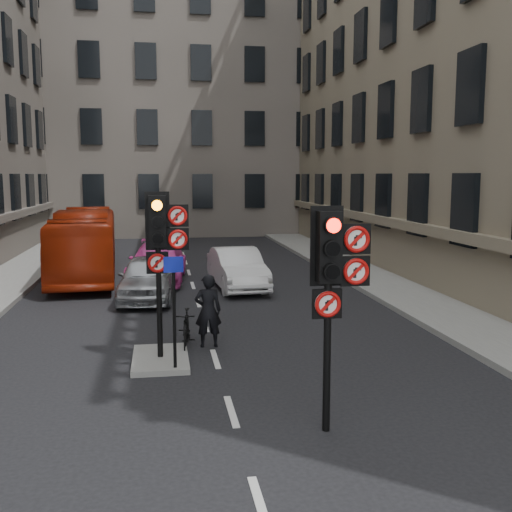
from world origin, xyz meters
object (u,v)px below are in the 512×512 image
object	(u,v)px
signal_far	(162,239)
car_silver	(147,278)
car_white	(237,269)
bus_red	(85,243)
signal_near	(334,271)
motorcyclist	(208,311)
car_pink	(157,263)
info_sign	(174,296)
motorcycle	(186,329)

from	to	relation	value
signal_far	car_silver	distance (m)	7.05
car_white	bus_red	bearing A→B (deg)	144.17
signal_near	car_silver	size ratio (longest dim) A/B	0.85
signal_far	bus_red	world-z (taller)	signal_far
signal_near	motorcyclist	world-z (taller)	signal_near
bus_red	car_silver	bearing A→B (deg)	-66.74
signal_far	car_pink	distance (m)	10.29
signal_near	info_sign	world-z (taller)	signal_near
signal_far	motorcycle	bearing A→B (deg)	62.38
car_silver	car_pink	bearing A→B (deg)	88.41
motorcycle	motorcyclist	world-z (taller)	motorcyclist
car_silver	car_pink	distance (m)	3.37
car_white	bus_red	distance (m)	6.68
car_silver	car_pink	world-z (taller)	car_pink
signal_near	car_white	bearing A→B (deg)	89.69
car_silver	car_white	size ratio (longest dim) A/B	0.97
car_silver	motorcyclist	world-z (taller)	motorcyclist
car_pink	motorcycle	world-z (taller)	car_pink
car_pink	motorcycle	bearing A→B (deg)	-80.37
motorcycle	info_sign	size ratio (longest dim) A/B	0.65
signal_near	motorcycle	size ratio (longest dim) A/B	2.40
car_silver	car_pink	xyz separation A→B (m)	(0.33, 3.36, 0.00)
signal_far	motorcyclist	size ratio (longest dim) A/B	2.05
signal_far	bus_red	size ratio (longest dim) A/B	0.37
signal_near	car_pink	size ratio (longest dim) A/B	0.72
motorcyclist	car_pink	bearing A→B (deg)	-82.88
signal_near	signal_far	distance (m)	4.77
info_sign	motorcyclist	bearing A→B (deg)	64.50
motorcycle	info_sign	world-z (taller)	info_sign
signal_near	motorcycle	bearing A→B (deg)	112.49
signal_near	car_white	distance (m)	12.33
car_silver	motorcycle	bearing A→B (deg)	-75.95
motorcyclist	motorcycle	bearing A→B (deg)	-0.41
signal_near	bus_red	distance (m)	16.67
car_silver	info_sign	bearing A→B (deg)	-80.68
car_white	car_pink	distance (m)	3.41
signal_near	bus_red	xyz separation A→B (m)	(-5.61, 15.65, -1.24)
car_white	car_pink	bearing A→B (deg)	141.55
car_pink	info_sign	distance (m)	10.95
car_white	car_pink	world-z (taller)	car_pink
bus_red	motorcyclist	size ratio (longest dim) A/B	5.53
bus_red	motorcycle	world-z (taller)	bus_red
car_silver	info_sign	xyz separation A→B (m)	(0.70, -7.56, 0.89)
motorcyclist	signal_near	bearing A→B (deg)	106.87
motorcyclist	car_white	bearing A→B (deg)	-103.15
signal_far	car_white	world-z (taller)	signal_far
motorcyclist	bus_red	bearing A→B (deg)	-69.58
motorcyclist	signal_far	bearing A→B (deg)	43.62
signal_far	car_silver	size ratio (longest dim) A/B	0.85
car_white	bus_red	size ratio (longest dim) A/B	0.45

